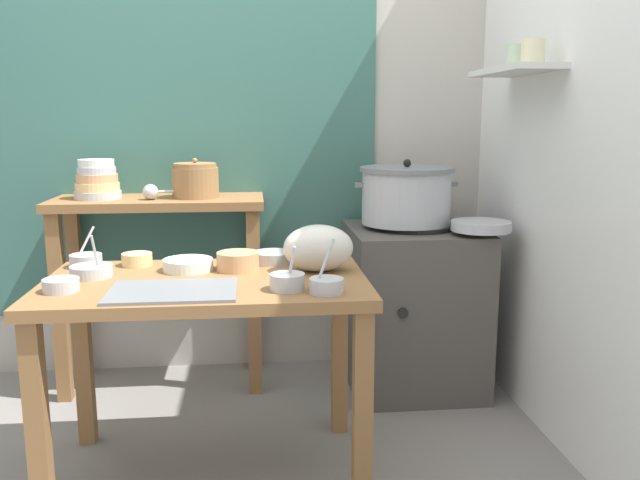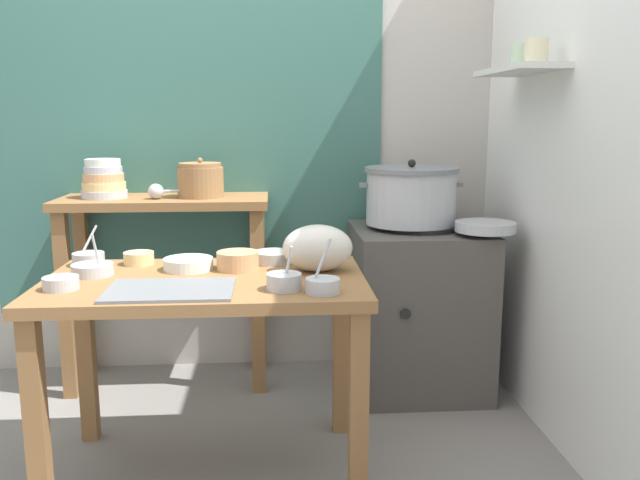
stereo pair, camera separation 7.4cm
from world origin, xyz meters
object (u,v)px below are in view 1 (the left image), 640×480
(clay_pot, at_px, (195,181))
(prep_bowl_5, at_px, (91,270))
(serving_tray, at_px, (173,291))
(bowl_stack_enamel, at_px, (97,181))
(steamer_pot, at_px, (406,195))
(wide_pan, at_px, (481,226))
(ladle, at_px, (153,192))
(prep_bowl_7, at_px, (188,264))
(prep_table, at_px, (207,310))
(prep_bowl_8, at_px, (273,257))
(prep_bowl_4, at_px, (137,259))
(stove_block, at_px, (413,307))
(prep_bowl_1, at_px, (326,285))
(prep_bowl_0, at_px, (238,260))
(prep_bowl_3, at_px, (61,284))
(prep_bowl_2, at_px, (86,260))
(plastic_bag, at_px, (318,248))
(back_shelf_table, at_px, (160,245))

(clay_pot, relative_size, prep_bowl_5, 1.39)
(serving_tray, bearing_deg, bowl_stack_enamel, 113.55)
(steamer_pot, relative_size, wide_pan, 1.84)
(ladle, distance_m, prep_bowl_7, 0.71)
(prep_table, relative_size, wide_pan, 4.23)
(wide_pan, bearing_deg, prep_bowl_8, -162.83)
(prep_bowl_4, bearing_deg, steamer_pot, 23.67)
(stove_block, height_order, prep_bowl_1, prep_bowl_1)
(prep_bowl_5, bearing_deg, prep_table, -9.94)
(wide_pan, height_order, prep_bowl_0, wide_pan)
(prep_bowl_8, bearing_deg, prep_bowl_1, -71.43)
(steamer_pot, height_order, prep_bowl_1, steamer_pot)
(prep_table, bearing_deg, prep_bowl_3, -164.97)
(clay_pot, xyz_separation_m, prep_bowl_8, (0.33, -0.62, -0.23))
(prep_bowl_2, bearing_deg, serving_tray, -48.06)
(prep_bowl_2, relative_size, prep_bowl_5, 0.97)
(prep_bowl_4, relative_size, prep_bowl_7, 0.63)
(serving_tray, bearing_deg, prep_bowl_5, 141.79)
(plastic_bag, bearing_deg, prep_table, -168.92)
(prep_bowl_5, bearing_deg, back_shelf_table, 80.60)
(stove_block, relative_size, prep_bowl_0, 5.13)
(prep_bowl_0, bearing_deg, prep_table, -130.88)
(bowl_stack_enamel, distance_m, prep_bowl_3, 1.00)
(plastic_bag, bearing_deg, serving_tray, -153.06)
(stove_block, distance_m, serving_tray, 1.38)
(back_shelf_table, height_order, prep_bowl_0, back_shelf_table)
(prep_bowl_7, bearing_deg, prep_table, -61.54)
(serving_tray, xyz_separation_m, prep_bowl_1, (0.48, -0.05, 0.02))
(stove_block, bearing_deg, bowl_stack_enamel, 174.79)
(back_shelf_table, distance_m, prep_bowl_8, 0.80)
(steamer_pot, distance_m, prep_bowl_7, 1.13)
(wide_pan, relative_size, prep_bowl_0, 1.71)
(clay_pot, distance_m, prep_bowl_2, 0.75)
(prep_table, bearing_deg, bowl_stack_enamel, 122.30)
(prep_bowl_1, distance_m, prep_bowl_8, 0.48)
(clay_pot, height_order, wide_pan, clay_pot)
(ladle, relative_size, prep_bowl_5, 1.64)
(wide_pan, xyz_separation_m, prep_bowl_5, (-1.54, -0.44, -0.06))
(wide_pan, relative_size, prep_bowl_3, 2.28)
(prep_bowl_3, height_order, prep_bowl_7, same)
(stove_block, distance_m, prep_bowl_3, 1.63)
(prep_bowl_1, bearing_deg, plastic_bag, 89.10)
(prep_bowl_4, height_order, prep_bowl_7, prep_bowl_4)
(stove_block, distance_m, prep_bowl_7, 1.20)
(steamer_pot, relative_size, prep_bowl_5, 3.14)
(prep_bowl_0, bearing_deg, steamer_pot, 38.85)
(serving_tray, height_order, plastic_bag, plastic_bag)
(prep_bowl_8, bearing_deg, clay_pot, 118.39)
(prep_bowl_0, relative_size, prep_bowl_3, 1.34)
(bowl_stack_enamel, bearing_deg, prep_bowl_7, -57.00)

